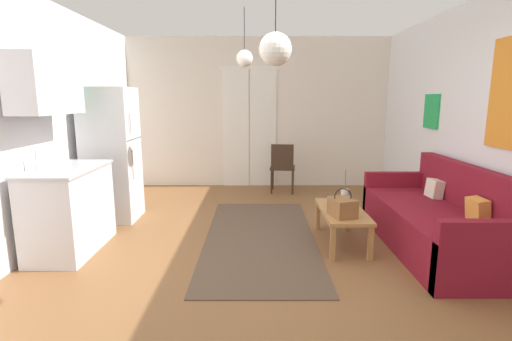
% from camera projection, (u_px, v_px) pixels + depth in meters
% --- Properties ---
extents(ground_plane, '(5.32, 7.82, 0.10)m').
position_uv_depth(ground_plane, '(260.00, 275.00, 3.63)').
color(ground_plane, brown).
extents(wall_back, '(4.92, 0.13, 2.70)m').
position_uv_depth(wall_back, '(258.00, 114.00, 6.97)').
color(wall_back, silver).
rests_on(wall_back, ground_plane).
extents(area_rug, '(1.26, 2.85, 0.01)m').
position_uv_depth(area_rug, '(261.00, 237.00, 4.47)').
color(area_rug, brown).
rests_on(area_rug, ground_plane).
extents(couch, '(0.89, 2.14, 0.92)m').
position_uv_depth(couch, '(440.00, 223.00, 4.09)').
color(couch, maroon).
rests_on(couch, ground_plane).
extents(coffee_table, '(0.46, 1.00, 0.40)m').
position_uv_depth(coffee_table, '(343.00, 214.00, 4.23)').
color(coffee_table, '#A87542').
rests_on(coffee_table, ground_plane).
extents(bamboo_vase, '(0.09, 0.09, 0.44)m').
position_uv_depth(bamboo_vase, '(345.00, 199.00, 4.25)').
color(bamboo_vase, beige).
rests_on(bamboo_vase, coffee_table).
extents(handbag, '(0.29, 0.33, 0.30)m').
position_uv_depth(handbag, '(343.00, 207.00, 3.96)').
color(handbag, brown).
rests_on(handbag, coffee_table).
extents(refrigerator, '(0.65, 0.60, 1.76)m').
position_uv_depth(refrigerator, '(112.00, 155.00, 5.03)').
color(refrigerator, white).
rests_on(refrigerator, ground_plane).
extents(kitchen_counter, '(0.58, 1.07, 2.04)m').
position_uv_depth(kitchen_counter, '(65.00, 180.00, 3.96)').
color(kitchen_counter, silver).
rests_on(kitchen_counter, ground_plane).
extents(accent_chair, '(0.46, 0.45, 0.86)m').
position_uv_depth(accent_chair, '(283.00, 165.00, 6.51)').
color(accent_chair, '#382619').
rests_on(accent_chair, ground_plane).
extents(pendant_lamp_near, '(0.24, 0.24, 0.86)m').
position_uv_depth(pendant_lamp_near, '(276.00, 49.00, 2.75)').
color(pendant_lamp_near, black).
extents(pendant_lamp_far, '(0.21, 0.21, 0.70)m').
position_uv_depth(pendant_lamp_far, '(245.00, 58.00, 4.66)').
color(pendant_lamp_far, black).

